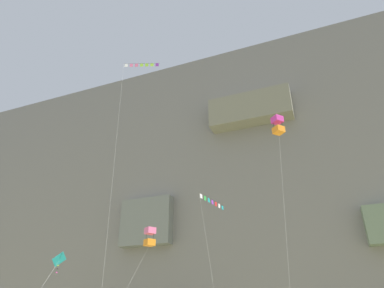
{
  "coord_description": "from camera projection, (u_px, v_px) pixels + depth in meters",
  "views": [
    {
      "loc": [
        10.39,
        -8.01,
        2.03
      ],
      "look_at": [
        -0.33,
        19.14,
        16.95
      ],
      "focal_mm": 31.9,
      "sensor_mm": 36.0,
      "label": 1
    }
  ],
  "objects": [
    {
      "name": "kite_box_high_left",
      "position": [
        150.0,
        237.0,
        36.24
      ],
      "size": [
        3.14,
        4.5,
        10.69
      ],
      "color": "pink",
      "rests_on": "ground"
    },
    {
      "name": "kite_banner_far_right",
      "position": [
        212.0,
        206.0,
        38.84
      ],
      "size": [
        2.15,
        6.21,
        14.19
      ],
      "color": "black",
      "rests_on": "ground"
    },
    {
      "name": "cliff_face",
      "position": [
        269.0,
        185.0,
        76.1
      ],
      "size": [
        180.0,
        30.75,
        57.15
      ],
      "color": "slate",
      "rests_on": "ground"
    },
    {
      "name": "kite_diamond_upper_left",
      "position": [
        57.0,
        263.0,
        31.18
      ],
      "size": [
        0.62,
        5.39,
        7.58
      ],
      "color": "teal",
      "rests_on": "ground"
    },
    {
      "name": "kite_banner_mid_left",
      "position": [
        139.0,
        78.0,
        41.57
      ],
      "size": [
        4.29,
        3.03,
        30.52
      ],
      "color": "black",
      "rests_on": "ground"
    },
    {
      "name": "kite_box_high_right",
      "position": [
        278.0,
        125.0,
        33.35
      ],
      "size": [
        1.32,
        3.19,
        19.78
      ],
      "color": "#CC3399",
      "rests_on": "ground"
    }
  ]
}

